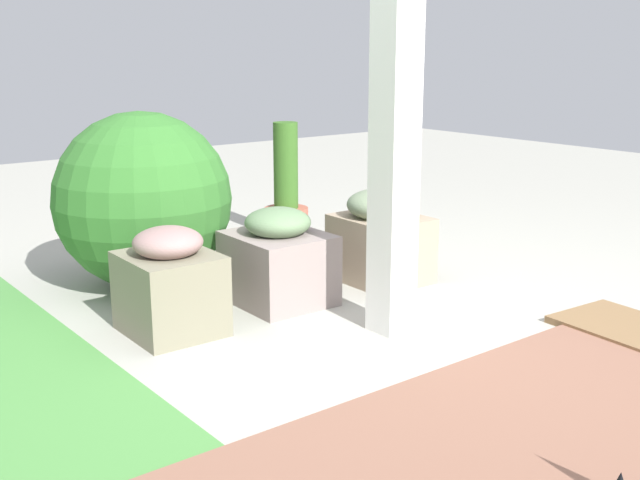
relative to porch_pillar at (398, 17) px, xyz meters
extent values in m
plane|color=#AAA89D|center=(-0.19, 0.06, -1.26)|extent=(12.00, 12.00, 0.00)
cube|color=white|center=(0.00, 0.00, 0.00)|extent=(0.15, 0.15, 2.52)
cube|color=tan|center=(0.55, -0.45, -1.10)|extent=(0.44, 0.38, 0.33)
ellipsoid|color=gray|center=(0.55, -0.45, -0.87)|extent=(0.35, 0.35, 0.16)
cube|color=gray|center=(0.59, 0.15, -1.10)|extent=(0.45, 0.40, 0.32)
ellipsoid|color=#64815A|center=(0.59, 0.15, -0.88)|extent=(0.30, 0.30, 0.14)
cube|color=gray|center=(0.54, 0.73, -1.09)|extent=(0.40, 0.36, 0.33)
ellipsoid|color=gray|center=(0.54, 0.73, -0.88)|extent=(0.29, 0.29, 0.13)
sphere|color=#306A28|center=(1.21, 0.52, -0.83)|extent=(0.86, 0.86, 0.86)
cylinder|color=#AC5744|center=(1.59, -0.61, -1.17)|extent=(0.27, 0.27, 0.19)
cylinder|color=#356221|center=(1.59, -0.61, -0.81)|extent=(0.15, 0.15, 0.52)
camera|label=1|loc=(-2.24, 2.13, -0.10)|focal=43.72mm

